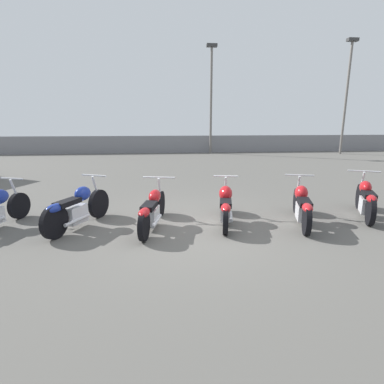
{
  "coord_description": "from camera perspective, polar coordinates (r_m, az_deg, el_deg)",
  "views": [
    {
      "loc": [
        -0.7,
        -5.81,
        2.16
      ],
      "look_at": [
        0.0,
        0.6,
        0.65
      ],
      "focal_mm": 28.0,
      "sensor_mm": 36.0,
      "label": 1
    }
  ],
  "objects": [
    {
      "name": "motorcycle_slot_3",
      "position": [
        6.54,
        6.41,
        -2.43
      ],
      "size": [
        0.69,
        1.98,
        0.94
      ],
      "rotation": [
        0.0,
        0.0,
        -0.21
      ],
      "color": "black",
      "rests_on": "ground_plane"
    },
    {
      "name": "motorcycle_slot_5",
      "position": [
        8.0,
        30.21,
        -1.19
      ],
      "size": [
        1.08,
        1.83,
        1.0
      ],
      "rotation": [
        0.0,
        0.0,
        -0.46
      ],
      "color": "black",
      "rests_on": "ground_plane"
    },
    {
      "name": "fence_back",
      "position": [
        21.7,
        -4.41,
        9.03
      ],
      "size": [
        40.0,
        0.04,
        1.22
      ],
      "color": "gray",
      "rests_on": "ground_plane"
    },
    {
      "name": "light_pole_left",
      "position": [
        23.59,
        27.47,
        17.22
      ],
      "size": [
        0.7,
        0.35,
        7.45
      ],
      "color": "slate",
      "rests_on": "ground_plane"
    },
    {
      "name": "motorcycle_slot_4",
      "position": [
        6.9,
        20.24,
        -2.4
      ],
      "size": [
        0.9,
        2.04,
        0.96
      ],
      "rotation": [
        0.0,
        0.0,
        -0.32
      ],
      "color": "black",
      "rests_on": "ground_plane"
    },
    {
      "name": "light_pole_right",
      "position": [
        21.54,
        3.67,
        18.77
      ],
      "size": [
        0.7,
        0.35,
        7.19
      ],
      "color": "slate",
      "rests_on": "ground_plane"
    },
    {
      "name": "motorcycle_slot_1",
      "position": [
        6.64,
        -21.07,
        -2.86
      ],
      "size": [
        1.01,
        1.89,
        1.02
      ],
      "rotation": [
        0.0,
        0.0,
        -0.43
      ],
      "color": "black",
      "rests_on": "ground_plane"
    },
    {
      "name": "motorcycle_slot_2",
      "position": [
        6.27,
        -7.51,
        -3.29
      ],
      "size": [
        0.79,
        2.11,
        0.95
      ],
      "rotation": [
        0.0,
        0.0,
        -0.2
      ],
      "color": "black",
      "rests_on": "ground_plane"
    },
    {
      "name": "ground_plane",
      "position": [
        6.24,
        0.6,
        -7.08
      ],
      "size": [
        60.0,
        60.0,
        0.0
      ],
      "primitive_type": "plane",
      "color": "#5B5954"
    }
  ]
}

